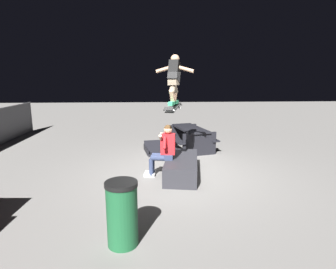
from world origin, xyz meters
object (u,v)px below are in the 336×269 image
object	(u,v)px
skater_airborne	(174,77)
kicker_ramp	(160,150)
skateboard	(173,108)
picnic_table_back	(190,135)
trash_bin	(122,213)
person_sitting_on_ledge	(164,148)
ledge_box_main	(182,167)

from	to	relation	value
skater_airborne	kicker_ramp	size ratio (longest dim) A/B	0.99
skateboard	picnic_table_back	xyz separation A→B (m)	(2.56, -0.75, -1.20)
skater_airborne	trash_bin	size ratio (longest dim) A/B	1.17
person_sitting_on_ledge	kicker_ramp	size ratio (longest dim) A/B	1.13
person_sitting_on_ledge	skateboard	bearing A→B (deg)	-117.09
person_sitting_on_ledge	trash_bin	distance (m)	2.87
ledge_box_main	skateboard	size ratio (longest dim) A/B	1.73
person_sitting_on_ledge	kicker_ramp	xyz separation A→B (m)	(2.17, 0.04, -0.64)
ledge_box_main	skater_airborne	distance (m)	2.17
skateboard	picnic_table_back	world-z (taller)	skateboard
ledge_box_main	person_sitting_on_ledge	size ratio (longest dim) A/B	1.39
skateboard	kicker_ramp	size ratio (longest dim) A/B	0.91
kicker_ramp	skater_airborne	bearing A→B (deg)	-172.95
picnic_table_back	person_sitting_on_ledge	bearing A→B (deg)	158.34
skateboard	trash_bin	distance (m)	3.06
person_sitting_on_ledge	kicker_ramp	world-z (taller)	person_sitting_on_ledge
skater_airborne	picnic_table_back	xyz separation A→B (m)	(2.51, -0.73, -1.88)
ledge_box_main	picnic_table_back	bearing A→B (deg)	-12.37
ledge_box_main	skater_airborne	world-z (taller)	skater_airborne
skateboard	trash_bin	size ratio (longest dim) A/B	1.07
picnic_table_back	trash_bin	xyz separation A→B (m)	(-5.22, 1.68, -0.02)
skater_airborne	person_sitting_on_ledge	bearing A→B (deg)	76.02
ledge_box_main	picnic_table_back	distance (m)	2.51
skater_airborne	trash_bin	distance (m)	3.44
kicker_ramp	picnic_table_back	xyz separation A→B (m)	(0.28, -1.01, 0.43)
skateboard	skater_airborne	world-z (taller)	skater_airborne
person_sitting_on_ledge	skateboard	size ratio (longest dim) A/B	1.24
kicker_ramp	picnic_table_back	world-z (taller)	picnic_table_back
picnic_table_back	skateboard	bearing A→B (deg)	163.67
skateboard	kicker_ramp	bearing A→B (deg)	6.45
trash_bin	person_sitting_on_ledge	bearing A→B (deg)	-14.28
picnic_table_back	trash_bin	distance (m)	5.48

